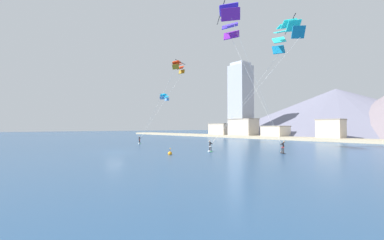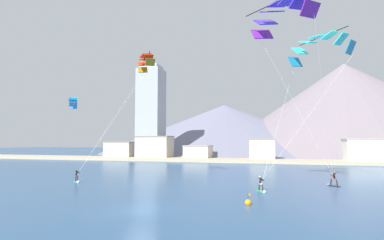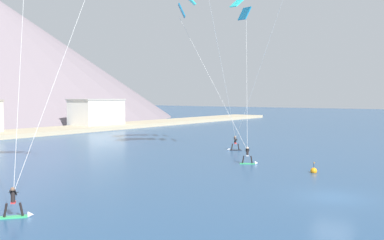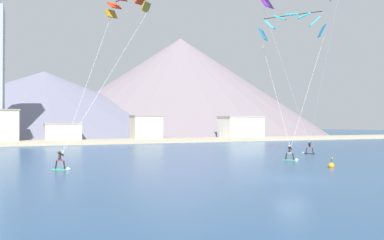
# 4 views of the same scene
# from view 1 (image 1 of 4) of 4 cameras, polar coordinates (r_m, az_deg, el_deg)

# --- Properties ---
(ground_plane) EXTENTS (400.00, 400.00, 0.00)m
(ground_plane) POSITION_cam_1_polar(r_m,az_deg,el_deg) (39.57, -16.76, -6.88)
(ground_plane) COLOR navy
(kitesurfer_near_lead) EXTENTS (1.23, 1.70, 1.75)m
(kitesurfer_near_lead) POSITION_cam_1_polar(r_m,az_deg,el_deg) (38.38, 4.00, -6.35)
(kitesurfer_near_lead) COLOR #33B266
(kitesurfer_near_lead) RESTS_ON ground
(kitesurfer_near_trail) EXTENTS (1.50, 1.53, 1.80)m
(kitesurfer_near_trail) POSITION_cam_1_polar(r_m,az_deg,el_deg) (38.70, 19.47, -6.16)
(kitesurfer_near_trail) COLOR black
(kitesurfer_near_trail) RESTS_ON ground
(kitesurfer_mid_center) EXTENTS (1.62, 1.39, 1.76)m
(kitesurfer_mid_center) POSITION_cam_1_polar(r_m,az_deg,el_deg) (57.98, -11.62, -4.69)
(kitesurfer_mid_center) COLOR #33B266
(kitesurfer_mid_center) RESTS_ON ground
(parafoil_kite_near_lead) EXTENTS (11.18, 12.31, 17.99)m
(parafoil_kite_near_lead) POSITION_cam_1_polar(r_m,az_deg,el_deg) (43.37, 20.07, 17.64)
(parafoil_kite_near_lead) COLOR #1477A6
(parafoil_kite_near_trail) EXTENTS (9.66, 8.73, 19.73)m
(parafoil_kite_near_trail) POSITION_cam_1_polar(r_m,az_deg,el_deg) (41.07, 8.31, 21.44)
(parafoil_kite_near_trail) COLOR purple
(parafoil_kite_mid_center) EXTENTS (9.20, 7.71, 16.47)m
(parafoil_kite_mid_center) POSITION_cam_1_polar(r_m,az_deg,el_deg) (56.59, -3.14, 11.85)
(parafoil_kite_mid_center) COLOR #A07C1A
(parafoil_kite_distant_high_outer) EXTENTS (4.15, 4.83, 1.84)m
(parafoil_kite_distant_high_outer) POSITION_cam_1_polar(r_m,az_deg,el_deg) (77.06, -6.16, 5.27)
(parafoil_kite_distant_high_outer) COLOR #4E89CA
(race_marker_buoy) EXTENTS (0.56, 0.56, 1.02)m
(race_marker_buoy) POSITION_cam_1_polar(r_m,az_deg,el_deg) (34.80, -4.92, -7.42)
(race_marker_buoy) COLOR orange
(race_marker_buoy) RESTS_ON ground
(shoreline_strip) EXTENTS (180.00, 10.00, 0.70)m
(shoreline_strip) POSITION_cam_1_polar(r_m,az_deg,el_deg) (80.83, 23.07, -3.83)
(shoreline_strip) COLOR tan
(shoreline_strip) RESTS_ON ground
(shore_building_harbour_front) EXTENTS (8.66, 4.72, 5.18)m
(shore_building_harbour_front) POSITION_cam_1_polar(r_m,az_deg,el_deg) (102.70, 6.16, -2.18)
(shore_building_harbour_front) COLOR #B7AD9E
(shore_building_harbour_front) RESTS_ON ground
(shore_building_promenade_mid) EXTENTS (6.67, 5.09, 5.95)m
(shore_building_promenade_mid) POSITION_cam_1_polar(r_m,az_deg,el_deg) (80.81, 28.47, -1.89)
(shore_building_promenade_mid) COLOR beige
(shore_building_promenade_mid) RESTS_ON ground
(shore_building_quay_west) EXTENTS (9.92, 6.69, 6.83)m
(shore_building_quay_west) POSITION_cam_1_polar(r_m,az_deg,el_deg) (96.66, 11.34, -1.71)
(shore_building_quay_west) COLOR #B7AD9E
(shore_building_quay_west) RESTS_ON ground
(shore_building_old_town) EXTENTS (7.31, 7.19, 4.14)m
(shore_building_old_town) POSITION_cam_1_polar(r_m,az_deg,el_deg) (89.73, 18.08, -2.54)
(shore_building_old_town) COLOR beige
(shore_building_old_town) RESTS_ON ground
(highrise_tower) EXTENTS (7.00, 7.00, 28.00)m
(highrise_tower) POSITION_cam_1_polar(r_m,az_deg,el_deg) (98.58, 10.76, 4.33)
(highrise_tower) COLOR #999EA8
(highrise_tower) RESTS_ON ground
(mountain_peak_west_ridge) EXTENTS (112.55, 112.55, 22.19)m
(mountain_peak_west_ridge) POSITION_cam_1_polar(r_m,az_deg,el_deg) (141.18, 29.38, 1.63)
(mountain_peak_west_ridge) COLOR slate
(mountain_peak_west_ridge) RESTS_ON ground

